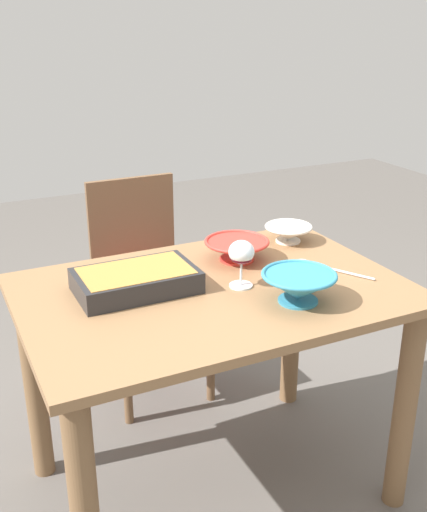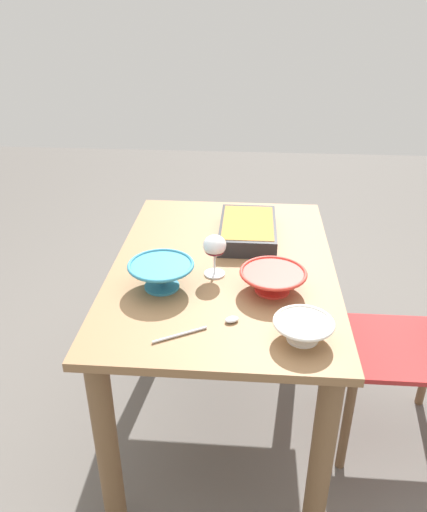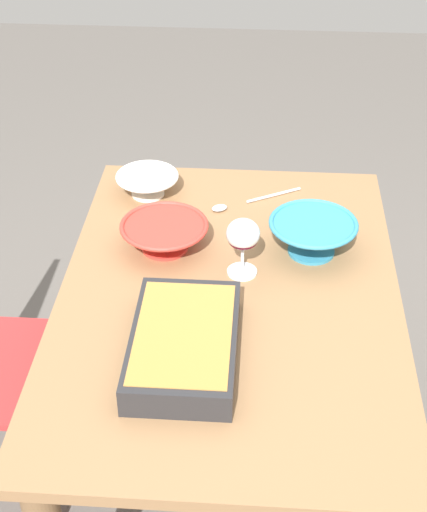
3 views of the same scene
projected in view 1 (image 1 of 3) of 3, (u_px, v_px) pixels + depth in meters
ground_plane at (213, 485)px, 2.20m from camera, size 8.00×8.00×0.00m
dining_table at (213, 332)px, 1.97m from camera, size 1.19×0.81×0.77m
chair at (143, 278)px, 2.67m from camera, size 0.41×0.44×0.92m
wine_glass at (241, 255)px, 1.89m from camera, size 0.08×0.08×0.15m
casserole_dish at (136, 279)px, 1.88m from camera, size 0.37×0.22×0.07m
mixing_bowl at (299, 286)px, 1.80m from camera, size 0.22×0.22×0.09m
small_bowl at (288, 232)px, 2.29m from camera, size 0.18×0.18×0.06m
serving_bowl at (237, 249)px, 2.11m from camera, size 0.22×0.22×0.07m
serving_spoon at (320, 266)px, 2.06m from camera, size 0.15×0.25×0.01m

